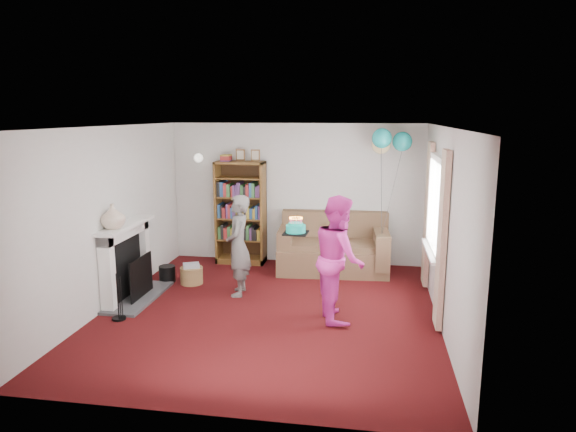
% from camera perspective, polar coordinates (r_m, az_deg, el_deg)
% --- Properties ---
extents(ground, '(5.00, 5.00, 0.00)m').
position_cam_1_polar(ground, '(7.15, -2.13, -10.58)').
color(ground, black).
rests_on(ground, ground).
extents(wall_back, '(4.50, 0.02, 2.50)m').
position_cam_1_polar(wall_back, '(9.21, 0.86, 2.49)').
color(wall_back, silver).
rests_on(wall_back, ground).
extents(wall_left, '(0.02, 5.00, 2.50)m').
position_cam_1_polar(wall_left, '(7.55, -19.27, -0.12)').
color(wall_left, silver).
rests_on(wall_left, ground).
extents(wall_right, '(0.02, 5.00, 2.50)m').
position_cam_1_polar(wall_right, '(6.72, 17.05, -1.35)').
color(wall_right, silver).
rests_on(wall_right, ground).
extents(ceiling, '(4.50, 5.00, 0.01)m').
position_cam_1_polar(ceiling, '(6.63, -2.29, 9.93)').
color(ceiling, white).
rests_on(ceiling, wall_back).
extents(fireplace, '(0.55, 1.80, 1.12)m').
position_cam_1_polar(fireplace, '(7.81, -17.14, -5.20)').
color(fireplace, '#3F3F42').
rests_on(fireplace, ground).
extents(window_bay, '(0.14, 2.02, 2.20)m').
position_cam_1_polar(window_bay, '(7.30, 15.99, -0.67)').
color(window_bay, white).
rests_on(window_bay, ground).
extents(wall_sconce, '(0.16, 0.23, 0.16)m').
position_cam_1_polar(wall_sconce, '(9.41, -9.92, 6.38)').
color(wall_sconce, gold).
rests_on(wall_sconce, ground).
extents(bookcase, '(0.87, 0.42, 2.05)m').
position_cam_1_polar(bookcase, '(9.26, -5.23, 0.32)').
color(bookcase, '#472B14').
rests_on(bookcase, ground).
extents(sofa, '(1.85, 0.98, 0.98)m').
position_cam_1_polar(sofa, '(8.90, 5.05, -3.71)').
color(sofa, brown).
rests_on(sofa, ground).
extents(wicker_basket, '(0.36, 0.36, 0.33)m').
position_cam_1_polar(wicker_basket, '(8.36, -10.66, -6.42)').
color(wicker_basket, olive).
rests_on(wicker_basket, ground).
extents(person_striped, '(0.43, 0.59, 1.50)m').
position_cam_1_polar(person_striped, '(7.61, -5.54, -3.29)').
color(person_striped, black).
rests_on(person_striped, ground).
extents(person_magenta, '(0.80, 0.93, 1.65)m').
position_cam_1_polar(person_magenta, '(6.72, 5.68, -4.66)').
color(person_magenta, '#D42A98').
rests_on(person_magenta, ground).
extents(birthday_cake, '(0.32, 0.32, 0.22)m').
position_cam_1_polar(birthday_cake, '(6.85, 0.87, -1.43)').
color(birthday_cake, black).
rests_on(birthday_cake, ground).
extents(balloons, '(0.65, 0.70, 1.75)m').
position_cam_1_polar(balloons, '(8.54, 11.09, 8.13)').
color(balloons, '#3F3F3F').
rests_on(balloons, ground).
extents(mantel_vase, '(0.36, 0.36, 0.34)m').
position_cam_1_polar(mantel_vase, '(7.35, -18.88, -0.03)').
color(mantel_vase, beige).
rests_on(mantel_vase, fireplace).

